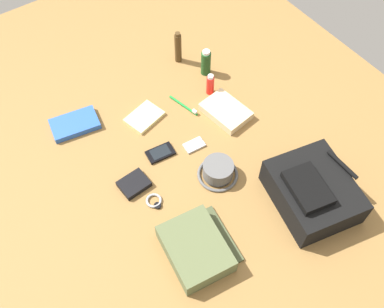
{
  "coord_description": "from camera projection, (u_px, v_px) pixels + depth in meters",
  "views": [
    {
      "loc": [
        0.8,
        -0.56,
        1.48
      ],
      "look_at": [
        0.0,
        0.0,
        0.04
      ],
      "focal_mm": 40.95,
      "sensor_mm": 36.0,
      "label": 1
    }
  ],
  "objects": [
    {
      "name": "shampoo_bottle",
      "position": [
        206.0,
        63.0,
        2.0
      ],
      "size": [
        0.05,
        0.05,
        0.13
      ],
      "color": "#19471E",
      "rests_on": "ground_plane"
    },
    {
      "name": "notepad",
      "position": [
        144.0,
        117.0,
        1.89
      ],
      "size": [
        0.14,
        0.17,
        0.02
      ],
      "primitive_type": "cube",
      "rotation": [
        0.0,
        0.0,
        0.25
      ],
      "color": "beige",
      "rests_on": "ground_plane"
    },
    {
      "name": "toiletry_pouch",
      "position": [
        197.0,
        248.0,
        1.52
      ],
      "size": [
        0.27,
        0.27,
        0.08
      ],
      "color": "#56603D",
      "rests_on": "ground_plane"
    },
    {
      "name": "cologne_bottle",
      "position": [
        178.0,
        48.0,
        2.03
      ],
      "size": [
        0.03,
        0.03,
        0.16
      ],
      "color": "#473319",
      "rests_on": "ground_plane"
    },
    {
      "name": "cell_phone",
      "position": [
        160.0,
        153.0,
        1.78
      ],
      "size": [
        0.08,
        0.12,
        0.01
      ],
      "color": "black",
      "rests_on": "ground_plane"
    },
    {
      "name": "sunscreen_spray",
      "position": [
        210.0,
        85.0,
        1.94
      ],
      "size": [
        0.03,
        0.03,
        0.11
      ],
      "color": "red",
      "rests_on": "ground_plane"
    },
    {
      "name": "backpack",
      "position": [
        312.0,
        191.0,
        1.62
      ],
      "size": [
        0.37,
        0.33,
        0.15
      ],
      "color": "black",
      "rests_on": "ground_plane"
    },
    {
      "name": "wallet",
      "position": [
        134.0,
        184.0,
        1.7
      ],
      "size": [
        0.1,
        0.12,
        0.02
      ],
      "primitive_type": "cube",
      "rotation": [
        0.0,
        0.0,
        0.06
      ],
      "color": "black",
      "rests_on": "ground_plane"
    },
    {
      "name": "wristwatch",
      "position": [
        154.0,
        201.0,
        1.66
      ],
      "size": [
        0.07,
        0.06,
        0.01
      ],
      "color": "#99999E",
      "rests_on": "ground_plane"
    },
    {
      "name": "media_player",
      "position": [
        194.0,
        145.0,
        1.81
      ],
      "size": [
        0.06,
        0.09,
        0.01
      ],
      "color": "#B7B7BC",
      "rests_on": "ground_plane"
    },
    {
      "name": "bucket_hat",
      "position": [
        218.0,
        171.0,
        1.71
      ],
      "size": [
        0.16,
        0.16,
        0.07
      ],
      "color": "#5A5A5A",
      "rests_on": "ground_plane"
    },
    {
      "name": "paperback_novel",
      "position": [
        75.0,
        124.0,
        1.86
      ],
      "size": [
        0.15,
        0.22,
        0.03
      ],
      "color": "blue",
      "rests_on": "ground_plane"
    },
    {
      "name": "folded_towel",
      "position": [
        226.0,
        111.0,
        1.89
      ],
      "size": [
        0.22,
        0.17,
        0.04
      ],
      "primitive_type": "cube",
      "rotation": [
        0.0,
        0.0,
        0.14
      ],
      "color": "beige",
      "rests_on": "ground_plane"
    },
    {
      "name": "ground_plane",
      "position": [
        192.0,
        161.0,
        1.78
      ],
      "size": [
        2.64,
        2.02,
        0.02
      ],
      "primitive_type": "cube",
      "color": "olive",
      "rests_on": "ground"
    },
    {
      "name": "toothbrush",
      "position": [
        185.0,
        106.0,
        1.92
      ],
      "size": [
        0.16,
        0.05,
        0.02
      ],
      "color": "#198C33",
      "rests_on": "ground_plane"
    }
  ]
}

